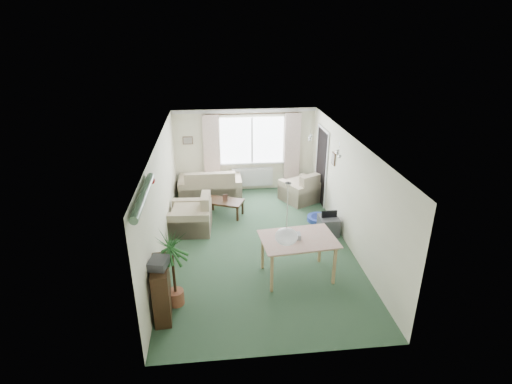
{
  "coord_description": "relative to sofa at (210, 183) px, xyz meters",
  "views": [
    {
      "loc": [
        -0.87,
        -7.71,
        4.59
      ],
      "look_at": [
        0.0,
        0.3,
        1.15
      ],
      "focal_mm": 28.0,
      "sensor_mm": 36.0,
      "label": 1
    }
  ],
  "objects": [
    {
      "name": "gift_box",
      "position": [
        1.58,
        -4.01,
        0.44
      ],
      "size": [
        0.27,
        0.2,
        0.12
      ],
      "primitive_type": "cube",
      "rotation": [
        0.0,
        0.0,
        -0.09
      ],
      "color": "#AFADB8",
      "rests_on": "dining_table"
    },
    {
      "name": "bauble_cluster_b",
      "position": [
        2.63,
        -3.05,
        1.79
      ],
      "size": [
        0.2,
        0.2,
        0.2
      ],
      "primitive_type": "sphere",
      "color": "silver"
    },
    {
      "name": "dining_table",
      "position": [
        1.66,
        -4.02,
        -0.02
      ],
      "size": [
        1.38,
        0.99,
        0.82
      ],
      "primitive_type": "cube",
      "rotation": [
        0.0,
        0.0,
        0.1
      ],
      "color": "tan",
      "rests_on": "ground"
    },
    {
      "name": "radiator",
      "position": [
        1.23,
        0.44,
        -0.03
      ],
      "size": [
        1.2,
        0.1,
        0.55
      ],
      "primitive_type": "cube",
      "color": "white"
    },
    {
      "name": "armchair_left",
      "position": [
        -0.47,
        -1.87,
        0.02
      ],
      "size": [
        1.01,
        1.05,
        0.9
      ],
      "primitive_type": "cube",
      "rotation": [
        0.0,
        0.0,
        -1.63
      ],
      "color": "#C4B994",
      "rests_on": "ground"
    },
    {
      "name": "ground",
      "position": [
        1.03,
        -2.75,
        -0.43
      ],
      "size": [
        6.5,
        6.5,
        0.0
      ],
      "primitive_type": "plane",
      "color": "#2D4C34"
    },
    {
      "name": "tinsel_garland",
      "position": [
        -0.89,
        -5.05,
        1.85
      ],
      "size": [
        1.6,
        1.6,
        0.12
      ],
      "primitive_type": "cylinder",
      "color": "#196626"
    },
    {
      "name": "hifi_box",
      "position": [
        -0.81,
        -4.92,
        0.61
      ],
      "size": [
        0.35,
        0.4,
        0.14
      ],
      "primitive_type": "cube",
      "rotation": [
        0.0,
        0.0,
        -0.21
      ],
      "color": "#38383D",
      "rests_on": "bookshelf"
    },
    {
      "name": "photo_frame",
      "position": [
        0.38,
        -1.18,
        0.06
      ],
      "size": [
        0.12,
        0.05,
        0.16
      ],
      "primitive_type": "cube",
      "rotation": [
        0.0,
        0.0,
        0.22
      ],
      "color": "#4C3027",
      "rests_on": "coffee_table"
    },
    {
      "name": "curtain_left",
      "position": [
        0.08,
        0.38,
        0.84
      ],
      "size": [
        0.45,
        0.08,
        2.0
      ],
      "primitive_type": "cube",
      "color": "beige"
    },
    {
      "name": "doorway",
      "position": [
        3.01,
        -0.55,
        0.57
      ],
      "size": [
        0.03,
        0.95,
        2.0
      ],
      "primitive_type": "cube",
      "color": "black"
    },
    {
      "name": "sofa",
      "position": [
        0.0,
        0.0,
        0.0
      ],
      "size": [
        1.73,
        0.92,
        0.86
      ],
      "primitive_type": "cube",
      "rotation": [
        0.0,
        0.0,
        3.15
      ],
      "color": "beige",
      "rests_on": "ground"
    },
    {
      "name": "tv_cube",
      "position": [
        2.73,
        -2.44,
        -0.22
      ],
      "size": [
        0.44,
        0.48,
        0.43
      ],
      "primitive_type": "cube",
      "rotation": [
        0.0,
        0.0,
        0.02
      ],
      "color": "#302F34",
      "rests_on": "ground"
    },
    {
      "name": "wall_picture_right",
      "position": [
        3.01,
        -1.55,
        1.12
      ],
      "size": [
        0.03,
        0.24,
        0.3
      ],
      "primitive_type": "cube",
      "color": "brown"
    },
    {
      "name": "pendant_lamp",
      "position": [
        1.23,
        -5.05,
        1.05
      ],
      "size": [
        0.36,
        0.36,
        0.36
      ],
      "primitive_type": "sphere",
      "color": "white"
    },
    {
      "name": "houseplant",
      "position": [
        -0.62,
        -4.62,
        0.28
      ],
      "size": [
        0.63,
        0.63,
        1.43
      ],
      "primitive_type": "cylinder",
      "rotation": [
        0.0,
        0.0,
        -0.03
      ],
      "color": "#1E5A30",
      "rests_on": "ground"
    },
    {
      "name": "bauble_cluster_a",
      "position": [
        2.33,
        -1.85,
        1.79
      ],
      "size": [
        0.2,
        0.2,
        0.2
      ],
      "primitive_type": "sphere",
      "color": "silver"
    },
    {
      "name": "curtain_right",
      "position": [
        2.38,
        0.38,
        0.84
      ],
      "size": [
        0.45,
        0.08,
        2.0
      ],
      "primitive_type": "cube",
      "color": "beige"
    },
    {
      "name": "pet_bed",
      "position": [
        2.68,
        -1.76,
        -0.38
      ],
      "size": [
        0.75,
        0.75,
        0.11
      ],
      "primitive_type": "cylinder",
      "rotation": [
        0.0,
        0.0,
        0.42
      ],
      "color": "navy",
      "rests_on": "ground"
    },
    {
      "name": "wall_picture_back",
      "position": [
        -0.57,
        0.48,
        1.12
      ],
      "size": [
        0.28,
        0.03,
        0.22
      ],
      "primitive_type": "cube",
      "color": "brown"
    },
    {
      "name": "coffee_table",
      "position": [
        0.36,
        -1.2,
        -0.22
      ],
      "size": [
        1.05,
        0.82,
        0.41
      ],
      "primitive_type": "cube",
      "rotation": [
        0.0,
        0.0,
        -0.39
      ],
      "color": "black",
      "rests_on": "ground"
    },
    {
      "name": "window",
      "position": [
        1.23,
        0.48,
        1.07
      ],
      "size": [
        1.8,
        0.03,
        1.3
      ],
      "primitive_type": "cube",
      "color": "white"
    },
    {
      "name": "armchair_corner",
      "position": [
        2.49,
        -0.46,
        -0.01
      ],
      "size": [
        1.25,
        1.23,
        0.84
      ],
      "primitive_type": "cube",
      "rotation": [
        0.0,
        0.0,
        3.64
      ],
      "color": "beige",
      "rests_on": "ground"
    },
    {
      "name": "curtain_rod",
      "position": [
        1.23,
        0.4,
        1.84
      ],
      "size": [
        2.6,
        0.03,
        0.03
      ],
      "primitive_type": "cube",
      "color": "black"
    },
    {
      "name": "bookshelf",
      "position": [
        -0.81,
        -4.86,
        0.06
      ],
      "size": [
        0.33,
        0.82,
        0.98
      ],
      "primitive_type": "cube",
      "rotation": [
        0.0,
        0.0,
        0.08
      ],
      "color": "black",
      "rests_on": "ground"
    }
  ]
}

